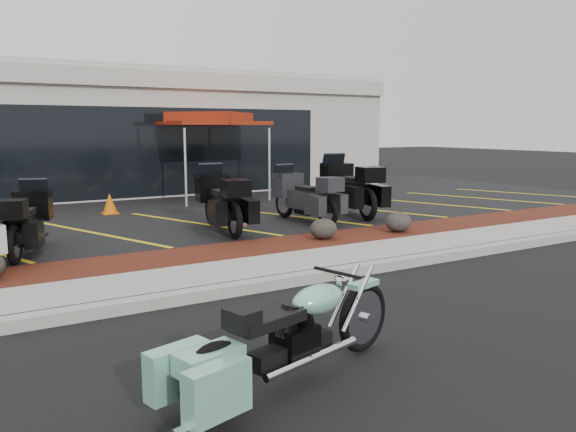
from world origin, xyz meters
TOP-DOWN VIEW (x-y plane):
  - ground at (0.00, 0.00)m, footprint 90.00×90.00m
  - curb at (0.00, 0.90)m, footprint 24.00×0.25m
  - sidewalk at (0.00, 1.60)m, footprint 24.00×1.20m
  - mulch_bed at (0.00, 2.80)m, footprint 24.00×1.20m
  - upper_lot at (0.00, 8.20)m, footprint 26.00×9.60m
  - dealership_building at (0.00, 14.47)m, footprint 18.00×8.16m
  - boulder_mid at (1.35, 2.78)m, footprint 0.53×0.44m
  - boulder_right at (3.03, 2.63)m, footprint 0.55×0.46m
  - hero_cruiser at (-1.09, -1.52)m, footprint 2.70×1.34m
  - touring_black_front at (-3.31, 4.91)m, footprint 1.38×2.18m
  - touring_black_mid at (0.16, 5.28)m, footprint 1.16×2.37m
  - touring_grey at (2.01, 5.38)m, footprint 1.01×2.20m
  - touring_black_rear at (3.68, 5.78)m, footprint 1.36×2.59m
  - traffic_cone at (-1.32, 8.05)m, footprint 0.47×0.47m
  - popup_canopy at (1.97, 9.56)m, footprint 3.33×3.33m

SIDE VIEW (x-z plane):
  - ground at x=0.00m, z-range 0.00..0.00m
  - curb at x=0.00m, z-range 0.00..0.15m
  - sidewalk at x=0.00m, z-range 0.00..0.15m
  - upper_lot at x=0.00m, z-range 0.00..0.15m
  - mulch_bed at x=0.00m, z-range 0.00..0.16m
  - boulder_mid at x=1.35m, z-range 0.16..0.54m
  - boulder_right at x=3.03m, z-range 0.16..0.55m
  - traffic_cone at x=-1.32m, z-range 0.15..0.64m
  - hero_cruiser at x=-1.09m, z-range 0.00..0.92m
  - touring_black_front at x=-3.31m, z-range 0.15..1.34m
  - touring_grey at x=2.01m, z-range 0.15..1.39m
  - touring_black_mid at x=0.16m, z-range 0.15..1.47m
  - touring_black_rear at x=3.68m, z-range 0.15..1.58m
  - dealership_building at x=0.00m, z-range 0.01..4.01m
  - popup_canopy at x=1.97m, z-range 1.16..3.66m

